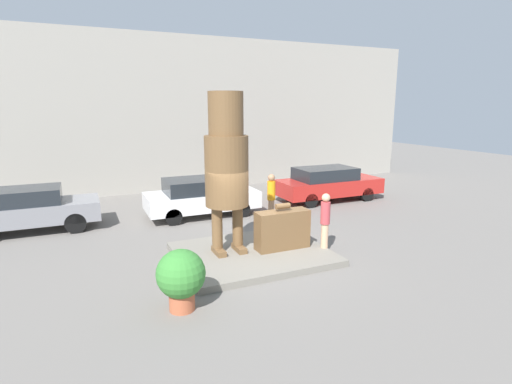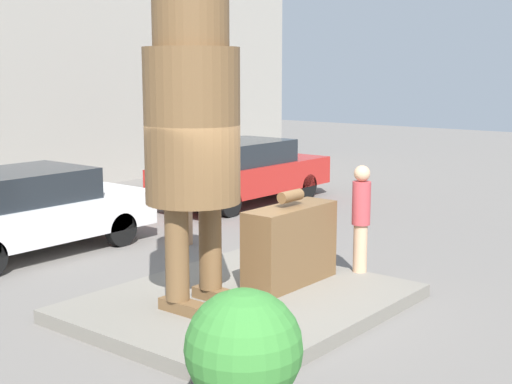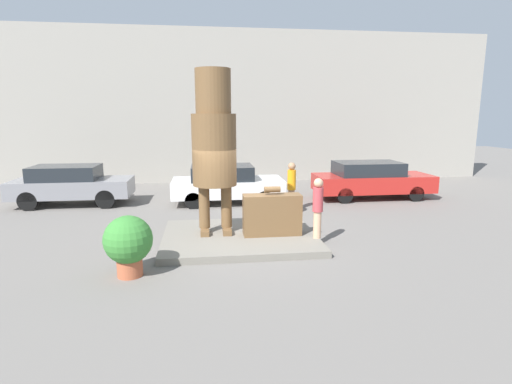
{
  "view_description": "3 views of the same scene",
  "coord_description": "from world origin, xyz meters",
  "px_view_note": "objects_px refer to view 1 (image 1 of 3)",
  "views": [
    {
      "loc": [
        -4.28,
        -9.84,
        4.22
      ],
      "look_at": [
        0.05,
        -0.15,
        1.92
      ],
      "focal_mm": 28.0,
      "sensor_mm": 36.0,
      "label": 1
    },
    {
      "loc": [
        -7.0,
        -5.88,
        3.16
      ],
      "look_at": [
        0.52,
        0.19,
        1.51
      ],
      "focal_mm": 50.0,
      "sensor_mm": 36.0,
      "label": 2
    },
    {
      "loc": [
        -0.9,
        -10.53,
        3.41
      ],
      "look_at": [
        0.44,
        -0.15,
        1.38
      ],
      "focal_mm": 28.0,
      "sensor_mm": 36.0,
      "label": 3
    }
  ],
  "objects_px": {
    "parked_car_grey": "(29,209)",
    "giant_suitcase": "(282,229)",
    "statue_figure": "(226,161)",
    "worker_hivis": "(271,195)",
    "parked_car_white": "(201,196)",
    "tourist": "(325,218)",
    "planter_pot": "(181,276)",
    "parked_car_red": "(328,183)"
  },
  "relations": [
    {
      "from": "statue_figure",
      "to": "worker_hivis",
      "type": "distance_m",
      "value": 4.38
    },
    {
      "from": "parked_car_grey",
      "to": "parked_car_white",
      "type": "relative_size",
      "value": 1.01
    },
    {
      "from": "giant_suitcase",
      "to": "parked_car_grey",
      "type": "xyz_separation_m",
      "value": [
        -6.86,
        5.35,
        0.07
      ]
    },
    {
      "from": "parked_car_white",
      "to": "parked_car_grey",
      "type": "bearing_deg",
      "value": 176.26
    },
    {
      "from": "parked_car_grey",
      "to": "parked_car_red",
      "type": "distance_m",
      "value": 11.89
    },
    {
      "from": "giant_suitcase",
      "to": "tourist",
      "type": "distance_m",
      "value": 1.27
    },
    {
      "from": "parked_car_white",
      "to": "planter_pot",
      "type": "distance_m",
      "value": 7.4
    },
    {
      "from": "tourist",
      "to": "worker_hivis",
      "type": "bearing_deg",
      "value": 88.23
    },
    {
      "from": "giant_suitcase",
      "to": "statue_figure",
      "type": "bearing_deg",
      "value": 165.09
    },
    {
      "from": "statue_figure",
      "to": "parked_car_grey",
      "type": "distance_m",
      "value": 7.54
    },
    {
      "from": "parked_car_red",
      "to": "worker_hivis",
      "type": "xyz_separation_m",
      "value": [
        -3.77,
        -1.84,
        0.17
      ]
    },
    {
      "from": "giant_suitcase",
      "to": "worker_hivis",
      "type": "xyz_separation_m",
      "value": [
        1.26,
        3.28,
        0.22
      ]
    },
    {
      "from": "statue_figure",
      "to": "planter_pot",
      "type": "height_order",
      "value": "statue_figure"
    },
    {
      "from": "worker_hivis",
      "to": "parked_car_white",
      "type": "bearing_deg",
      "value": 142.85
    },
    {
      "from": "worker_hivis",
      "to": "tourist",
      "type": "bearing_deg",
      "value": -91.77
    },
    {
      "from": "parked_car_red",
      "to": "parked_car_white",
      "type": "bearing_deg",
      "value": -178.54
    },
    {
      "from": "parked_car_grey",
      "to": "planter_pot",
      "type": "xyz_separation_m",
      "value": [
        3.43,
        -7.37,
        -0.06
      ]
    },
    {
      "from": "parked_car_white",
      "to": "parked_car_red",
      "type": "bearing_deg",
      "value": 1.46
    },
    {
      "from": "statue_figure",
      "to": "tourist",
      "type": "xyz_separation_m",
      "value": [
        2.66,
        -0.87,
        -1.7
      ]
    },
    {
      "from": "parked_car_white",
      "to": "parked_car_red",
      "type": "height_order",
      "value": "parked_car_red"
    },
    {
      "from": "tourist",
      "to": "planter_pot",
      "type": "height_order",
      "value": "tourist"
    },
    {
      "from": "giant_suitcase",
      "to": "worker_hivis",
      "type": "height_order",
      "value": "worker_hivis"
    },
    {
      "from": "tourist",
      "to": "planter_pot",
      "type": "bearing_deg",
      "value": -161.22
    },
    {
      "from": "parked_car_grey",
      "to": "parked_car_white",
      "type": "bearing_deg",
      "value": -3.74
    },
    {
      "from": "giant_suitcase",
      "to": "planter_pot",
      "type": "height_order",
      "value": "giant_suitcase"
    },
    {
      "from": "parked_car_white",
      "to": "parked_car_red",
      "type": "xyz_separation_m",
      "value": [
        6.0,
        0.15,
        0.02
      ]
    },
    {
      "from": "tourist",
      "to": "parked_car_grey",
      "type": "bearing_deg",
      "value": 144.02
    },
    {
      "from": "tourist",
      "to": "parked_car_grey",
      "type": "distance_m",
      "value": 9.89
    },
    {
      "from": "parked_car_grey",
      "to": "worker_hivis",
      "type": "relative_size",
      "value": 2.47
    },
    {
      "from": "parked_car_grey",
      "to": "parked_car_white",
      "type": "distance_m",
      "value": 5.9
    },
    {
      "from": "worker_hivis",
      "to": "planter_pot",
      "type": "bearing_deg",
      "value": -131.54
    },
    {
      "from": "parked_car_grey",
      "to": "planter_pot",
      "type": "relative_size",
      "value": 3.27
    },
    {
      "from": "parked_car_white",
      "to": "planter_pot",
      "type": "xyz_separation_m",
      "value": [
        -2.46,
        -6.98,
        -0.03
      ]
    },
    {
      "from": "parked_car_grey",
      "to": "parked_car_white",
      "type": "xyz_separation_m",
      "value": [
        5.89,
        -0.38,
        -0.03
      ]
    },
    {
      "from": "statue_figure",
      "to": "worker_hivis",
      "type": "height_order",
      "value": "statue_figure"
    },
    {
      "from": "parked_car_grey",
      "to": "giant_suitcase",
      "type": "bearing_deg",
      "value": -37.94
    },
    {
      "from": "statue_figure",
      "to": "giant_suitcase",
      "type": "height_order",
      "value": "statue_figure"
    },
    {
      "from": "parked_car_grey",
      "to": "statue_figure",
      "type": "bearing_deg",
      "value": -42.79
    },
    {
      "from": "parked_car_red",
      "to": "worker_hivis",
      "type": "height_order",
      "value": "worker_hivis"
    },
    {
      "from": "statue_figure",
      "to": "worker_hivis",
      "type": "relative_size",
      "value": 2.51
    },
    {
      "from": "worker_hivis",
      "to": "parked_car_red",
      "type": "bearing_deg",
      "value": 26.05
    },
    {
      "from": "parked_car_grey",
      "to": "planter_pot",
      "type": "distance_m",
      "value": 8.13
    }
  ]
}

